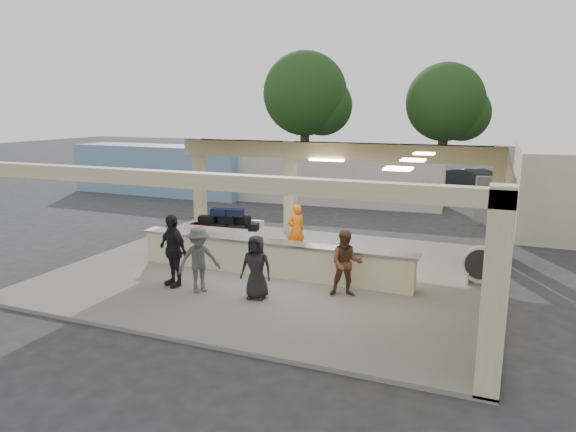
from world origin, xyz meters
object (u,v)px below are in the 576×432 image
at_px(luggage_cart, 224,226).
at_px(passenger_c, 199,260).
at_px(passenger_d, 256,267).
at_px(drum_fan, 481,264).
at_px(baggage_handler, 296,230).
at_px(container_white, 327,178).
at_px(container_blue, 162,170).
at_px(passenger_a, 346,263).
at_px(car_dark, 476,184).
at_px(passenger_b, 173,250).
at_px(baggage_counter, 271,258).

relative_size(luggage_cart, passenger_c, 1.39).
relative_size(passenger_c, passenger_d, 1.07).
xyz_separation_m(luggage_cart, drum_fan, (8.12, -0.66, -0.18)).
bearing_deg(drum_fan, baggage_handler, 172.44).
xyz_separation_m(drum_fan, container_white, (-7.72, 10.62, 0.60)).
relative_size(passenger_c, container_blue, 0.16).
distance_m(passenger_a, passenger_d, 2.22).
height_order(drum_fan, passenger_c, passenger_c).
bearing_deg(container_blue, car_dark, 17.56).
bearing_deg(car_dark, passenger_d, -162.41).
xyz_separation_m(passenger_d, container_white, (-2.64, 13.85, 0.35)).
relative_size(passenger_d, container_white, 0.14).
bearing_deg(container_blue, passenger_a, -39.36).
height_order(luggage_cart, container_blue, container_blue).
bearing_deg(passenger_c, passenger_a, -31.22).
bearing_deg(container_blue, passenger_b, -52.09).
relative_size(passenger_b, container_blue, 0.18).
xyz_separation_m(passenger_d, container_blue, (-12.18, 13.19, 0.46)).
relative_size(drum_fan, container_white, 0.09).
height_order(passenger_a, car_dark, passenger_a).
distance_m(baggage_handler, car_dark, 14.89).
relative_size(baggage_counter, baggage_handler, 4.97).
height_order(baggage_counter, container_white, container_white).
relative_size(luggage_cart, baggage_handler, 1.43).
bearing_deg(luggage_cart, drum_fan, -7.42).
height_order(passenger_b, passenger_d, passenger_b).
height_order(luggage_cart, passenger_b, passenger_b).
height_order(luggage_cart, passenger_c, passenger_c).
bearing_deg(container_blue, passenger_d, -45.90).
distance_m(baggage_counter, container_white, 12.25).
bearing_deg(baggage_handler, baggage_counter, 45.80).
relative_size(passenger_a, passenger_d, 1.05).
distance_m(passenger_b, passenger_c, 0.91).
xyz_separation_m(luggage_cart, container_blue, (-9.14, 9.30, 0.52)).
height_order(drum_fan, passenger_a, passenger_a).
distance_m(luggage_cart, passenger_a, 5.83).
bearing_deg(passenger_a, passenger_b, 173.23).
relative_size(passenger_a, container_white, 0.15).
distance_m(luggage_cart, car_dark, 15.94).
xyz_separation_m(baggage_counter, car_dark, (4.81, 16.17, 0.20)).
bearing_deg(container_white, passenger_a, -72.92).
bearing_deg(passenger_a, container_blue, 120.42).
bearing_deg(passenger_d, drum_fan, 27.08).
bearing_deg(passenger_b, baggage_handler, 85.95).
xyz_separation_m(drum_fan, baggage_handler, (-5.55, 0.69, 0.28)).
bearing_deg(car_dark, passenger_c, -166.81).
xyz_separation_m(baggage_handler, passenger_b, (-1.96, -3.89, 0.13)).
bearing_deg(car_dark, luggage_cart, -176.49).
bearing_deg(baggage_handler, passenger_d, 51.34).
distance_m(luggage_cart, container_blue, 13.05).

